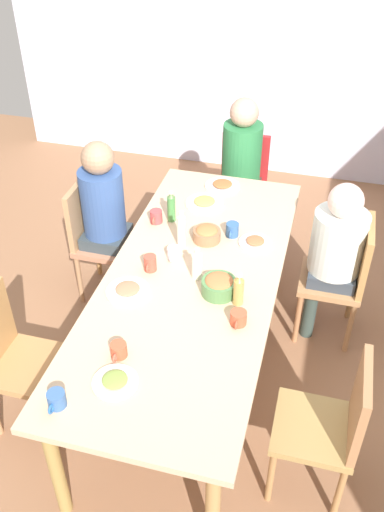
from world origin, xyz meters
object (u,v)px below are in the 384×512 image
at_px(person_2, 241,162).
at_px(cup_1, 119,350).
at_px(plate_0, 255,242).
at_px(bottle_0, 239,290).
at_px(chair_0, 96,234).
at_px(cup_2, 150,263).
at_px(chair_2, 242,183).
at_px(cup_3, 238,318).
at_px(bottle_2, 197,264).
at_px(dining_table, 192,286).
at_px(plate_1, 205,203).
at_px(bowl_1, 219,285).
at_px(cup_5, 232,230).
at_px(bowl_0, 207,234).
at_px(cup_4, 156,217).
at_px(cup_6, 56,400).
at_px(person_0, 105,209).
at_px(person_1, 335,247).
at_px(chair_1, 344,274).
at_px(plate_2, 115,381).
at_px(bottle_3, 181,230).
at_px(chair_4, 12,355).
at_px(cup_0, 174,253).
at_px(plate_3, 222,185).
at_px(plate_4, 128,290).
at_px(chair_3, 332,423).
at_px(bottle_1, 171,207).

bearing_deg(person_2, cup_1, -4.97).
xyz_separation_m(plate_0, bottle_0, (0.56, 0.00, 0.08)).
height_order(chair_0, cup_2, chair_0).
bearing_deg(plate_0, chair_2, -165.80).
height_order(cup_3, bottle_2, bottle_2).
distance_m(dining_table, plate_1, 0.78).
bearing_deg(plate_0, cup_2, -53.32).
height_order(cup_2, bottle_0, bottle_0).
distance_m(bowl_1, cup_3, 0.26).
height_order(bowl_1, cup_5, bowl_1).
height_order(bowl_0, cup_4, bowl_0).
distance_m(dining_table, cup_6, 1.08).
bearing_deg(person_0, chair_0, -90.00).
bearing_deg(person_2, cup_4, -20.21).
height_order(dining_table, cup_6, cup_6).
distance_m(person_1, cup_5, 0.66).
height_order(person_2, bottle_0, person_2).
bearing_deg(cup_1, chair_1, 140.23).
bearing_deg(bowl_1, cup_2, -102.94).
relative_size(dining_table, plate_2, 10.96).
bearing_deg(bottle_3, bowl_0, 125.16).
relative_size(chair_0, chair_4, 1.00).
relative_size(plate_0, plate_1, 0.78).
xyz_separation_m(chair_4, cup_2, (-0.60, 0.62, 0.32)).
relative_size(plate_0, bottle_0, 1.02).
xyz_separation_m(cup_0, bottle_2, (0.14, 0.18, 0.06)).
distance_m(plate_0, cup_0, 0.52).
xyz_separation_m(bottle_0, bottle_2, (-0.16, -0.27, 0.00)).
xyz_separation_m(dining_table, bowl_0, (-0.37, -0.01, 0.12)).
distance_m(chair_0, cup_3, 1.53).
bearing_deg(bowl_1, plate_3, -168.54).
bearing_deg(cup_1, plate_3, 175.37).
bearing_deg(plate_4, cup_4, -175.06).
bearing_deg(chair_2, chair_0, -41.72).
relative_size(plate_4, cup_0, 2.12).
distance_m(plate_4, bowl_1, 0.50).
relative_size(cup_0, cup_4, 1.00).
height_order(chair_4, plate_3, chair_4).
height_order(chair_0, plate_4, chair_0).
relative_size(plate_4, cup_6, 2.06).
distance_m(bowl_1, cup_4, 0.79).
bearing_deg(plate_2, plate_0, 160.63).
xyz_separation_m(cup_2, cup_5, (-0.46, 0.39, -0.00)).
distance_m(cup_5, bottle_0, 0.63).
distance_m(chair_3, bottle_1, 1.64).
height_order(cup_1, cup_4, cup_4).
distance_m(cup_2, bottle_3, 0.30).
xyz_separation_m(chair_0, bowl_1, (0.69, 1.05, 0.32)).
xyz_separation_m(plate_3, bottle_0, (1.18, 0.35, 0.08)).
bearing_deg(person_1, chair_1, 90.00).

